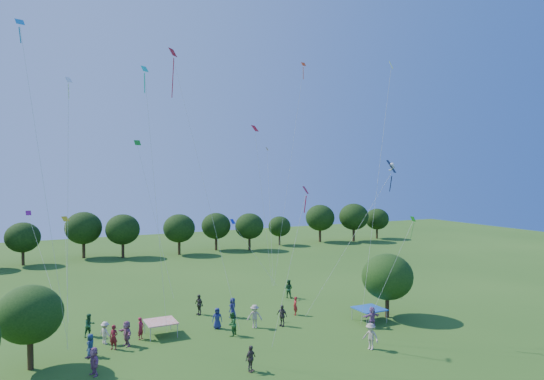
{
  "coord_description": "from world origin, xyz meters",
  "views": [
    {
      "loc": [
        -15.16,
        -16.73,
        12.2
      ],
      "look_at": [
        0.0,
        14.0,
        11.0
      ],
      "focal_mm": 32.0,
      "sensor_mm": 36.0,
      "label": 1
    }
  ],
  "objects": [
    {
      "name": "near_tree_north",
      "position": [
        -15.5,
        16.51,
        3.45
      ],
      "size": [
        3.98,
        3.98,
        5.26
      ],
      "color": "#422B19",
      "rests_on": "ground"
    },
    {
      "name": "near_tree_east",
      "position": [
        11.51,
        15.31,
        3.45
      ],
      "size": [
        4.3,
        4.3,
        5.39
      ],
      "color": "#422B19",
      "rests_on": "ground"
    },
    {
      "name": "treeline",
      "position": [
        -1.73,
        55.43,
        4.09
      ],
      "size": [
        88.01,
        8.77,
        6.77
      ],
      "color": "#422B19",
      "rests_on": "ground"
    },
    {
      "name": "tent_red_stripe",
      "position": [
        -6.75,
        19.2,
        1.04
      ],
      "size": [
        2.2,
        2.2,
        1.1
      ],
      "color": "red",
      "rests_on": "ground"
    },
    {
      "name": "tent_blue",
      "position": [
        9.46,
        15.09,
        1.04
      ],
      "size": [
        2.2,
        2.2,
        1.1
      ],
      "color": "blue",
      "rests_on": "ground"
    },
    {
      "name": "crowd_person_0",
      "position": [
        -0.23,
        21.04,
        0.84
      ],
      "size": [
        0.93,
        0.84,
        1.67
      ],
      "primitive_type": "imported",
      "rotation": [
        0.0,
        0.0,
        3.77
      ],
      "color": "navy",
      "rests_on": "ground"
    },
    {
      "name": "crowd_person_1",
      "position": [
        -10.35,
        17.76,
        0.85
      ],
      "size": [
        0.75,
        0.72,
        1.7
      ],
      "primitive_type": "imported",
      "rotation": [
        0.0,
        0.0,
        5.58
      ],
      "color": "maroon",
      "rests_on": "ground"
    },
    {
      "name": "crowd_person_2",
      "position": [
        7.06,
        24.68,
        0.89
      ],
      "size": [
        0.95,
        0.96,
        1.78
      ],
      "primitive_type": "imported",
      "rotation": [
        0.0,
        0.0,
        2.33
      ],
      "color": "#204C28",
      "rests_on": "ground"
    },
    {
      "name": "crowd_person_3",
      "position": [
        -10.74,
        19.16,
        0.8
      ],
      "size": [
        0.95,
        1.14,
        1.6
      ],
      "primitive_type": "imported",
      "rotation": [
        0.0,
        0.0,
        2.13
      ],
      "color": "beige",
      "rests_on": "ground"
    },
    {
      "name": "crowd_person_4",
      "position": [
        -3.37,
        10.14,
        0.81
      ],
      "size": [
        1.04,
        0.85,
        1.62
      ],
      "primitive_type": "imported",
      "rotation": [
        0.0,
        0.0,
        0.52
      ],
      "color": "#473B39",
      "rests_on": "ground"
    },
    {
      "name": "crowd_person_5",
      "position": [
        -9.43,
        18.07,
        0.89
      ],
      "size": [
        1.04,
        1.77,
        1.79
      ],
      "primitive_type": "imported",
      "rotation": [
        0.0,
        0.0,
        5.0
      ],
      "color": "#9C5B7C",
      "rests_on": "ground"
    },
    {
      "name": "crowd_person_6",
      "position": [
        -2.4,
        18.86,
        0.82
      ],
      "size": [
        0.91,
        0.72,
        1.63
      ],
      "primitive_type": "imported",
      "rotation": [
        0.0,
        0.0,
        5.87
      ],
      "color": "navy",
      "rests_on": "ground"
    },
    {
      "name": "crowd_person_7",
      "position": [
        -8.26,
        19.02,
        0.81
      ],
      "size": [
        0.7,
        0.71,
        1.63
      ],
      "primitive_type": "imported",
      "rotation": [
        0.0,
        0.0,
        0.83
      ],
      "color": "maroon",
      "rests_on": "ground"
    },
    {
      "name": "crowd_person_8",
      "position": [
        -1.99,
        16.78,
        0.88
      ],
      "size": [
        0.96,
        0.93,
        1.76
      ],
      "primitive_type": "imported",
      "rotation": [
        0.0,
        0.0,
        3.86
      ],
      "color": "#2B652C",
      "rests_on": "ground"
    },
    {
      "name": "crowd_person_9",
      "position": [
        5.58,
        9.9,
        0.92
      ],
      "size": [
        0.94,
        1.32,
        1.84
      ],
      "primitive_type": "imported",
      "rotation": [
        0.0,
        0.0,
        5.08
      ],
      "color": "#AE9B8B",
      "rests_on": "ground"
    },
    {
      "name": "crowd_person_10",
      "position": [
        -2.54,
        23.09,
        0.88
      ],
      "size": [
        0.76,
        1.13,
        1.76
      ],
      "primitive_type": "imported",
      "rotation": [
        0.0,
        0.0,
        5.02
      ],
      "color": "#3C3630",
      "rests_on": "ground"
    },
    {
      "name": "crowd_person_11",
      "position": [
        -12.07,
        13.82,
        0.86
      ],
      "size": [
        1.05,
        1.7,
        1.72
      ],
      "primitive_type": "imported",
      "rotation": [
        0.0,
        0.0,
        5.04
      ],
      "color": "#9D5B88",
      "rests_on": "ground"
    },
    {
      "name": "crowd_person_12",
      "position": [
        -11.92,
        17.11,
        0.76
      ],
      "size": [
        0.73,
        0.85,
        1.52
      ],
      "primitive_type": "imported",
      "rotation": [
        0.0,
        0.0,
        4.17
      ],
      "color": "navy",
      "rests_on": "ground"
    },
    {
      "name": "crowd_person_13",
      "position": [
        4.86,
        19.33,
        0.79
      ],
      "size": [
        0.52,
        0.67,
        1.58
      ],
      "primitive_type": "imported",
      "rotation": [
        0.0,
        0.0,
        4.44
      ],
      "color": "maroon",
      "rests_on": "ground"
    },
    {
      "name": "crowd_person_14",
      "position": [
        -11.58,
        21.33,
        0.86
      ],
      "size": [
        0.96,
        0.77,
        1.72
      ],
      "primitive_type": "imported",
      "rotation": [
        0.0,
        0.0,
        0.44
      ],
      "color": "#265A32",
      "rests_on": "ground"
    },
    {
      "name": "crowd_person_15",
      "position": [
        0.32,
        17.74,
        0.91
      ],
      "size": [
        1.31,
        1.01,
        1.83
      ],
      "primitive_type": "imported",
      "rotation": [
        0.0,
        0.0,
        5.82
      ],
      "color": "#AB9689",
      "rests_on": "ground"
    },
    {
      "name": "crowd_person_16",
      "position": [
        2.44,
        17.17,
        0.86
      ],
      "size": [
        0.83,
        1.11,
        1.72
      ],
      "primitive_type": "imported",
      "rotation": [
        0.0,
        0.0,
        5.13
      ],
      "color": "#423935",
      "rests_on": "ground"
    },
    {
      "name": "crowd_person_17",
      "position": [
        8.64,
        13.66,
        0.83
      ],
      "size": [
        1.58,
        0.64,
        1.67
      ],
      "primitive_type": "imported",
      "rotation": [
        0.0,
        0.0,
        3.09
      ],
      "color": "#975A9B",
      "rests_on": "ground"
    },
    {
      "name": "pirate_kite",
      "position": [
        8.88,
        12.0,
        12.45
      ],
      "size": [
        6.32,
        3.55,
        11.88
      ],
      "color": "black"
    },
    {
      "name": "red_high_kite",
      "position": [
        -4.89,
        19.43,
        17.87
      ],
      "size": [
        3.31,
        6.67,
        20.53
      ],
      "color": "red"
    },
    {
      "name": "small_kite_0",
      "position": [
        0.01,
        9.89,
        9.54
      ],
      "size": [
        2.56,
        0.63,
        10.07
      ],
      "color": "red"
    },
    {
      "name": "small_kite_1",
      "position": [
        6.5,
        27.88,
        10.41
      ],
      "size": [
        1.77,
        4.84,
        13.62
      ],
      "color": "orange"
    },
    {
      "name": "small_kite_2",
      "position": [
        -12.9,
        25.6,
        7.25
      ],
      "size": [
        0.64,
        5.71,
        7.34
      ],
      "color": "yellow"
    },
    {
      "name": "small_kite_3",
      "position": [
        8.81,
        10.19,
        7.38
      ],
      "size": [
        3.4,
        1.27,
        7.78
      ],
      "color": "#188921"
    },
    {
      "name": "small_kite_4",
      "position": [
        -15.09,
        14.78,
        15.43
      ],
      "size": [
        2.61,
        0.9,
        19.69
      ],
      "color": "#137BBE"
    },
    {
      "name": "small_kite_5",
      "position": [
        -15.05,
        26.53,
        6.97
      ],
      "size": [
        2.4,
        7.37,
        7.77
      ],
      "color": "#9B1985"
    },
    {
      "name": "small_kite_6",
      "position": [
        -13.23,
        15.46,
        13.17
      ],
      "size": [
        0.55,
        0.43,
        16.76
      ],
      "color": "white"
    },
    {
      "name": "small_kite_7",
      "position": [
        -8.15,
        15.76,
        14.48
      ],
      "size": [
        1.7,
        0.54,
        17.94
      ],
      "color": "#0DCEB1"
    },
    {
      "name": "small_kite_8",
      "position": [
        3.62,
        24.35,
        13.94
      ],
      "size": [
        2.62,
        1.23,
        15.33
      ],
      "color": "red"
    },
    {
      "name": "small_kite_9",
      "position": [
        8.85,
        26.46,
        17.3
      ],
      "size": [
        4.73,
        2.29,
        22.35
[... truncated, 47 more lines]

